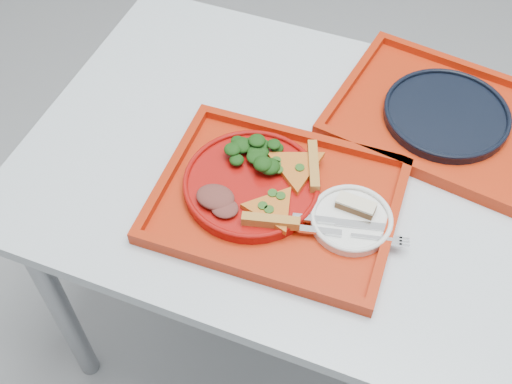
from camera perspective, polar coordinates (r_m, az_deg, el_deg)
ground at (r=1.91m, az=9.94°, el=-13.98°), size 10.00×10.00×0.00m
table at (r=1.34m, az=13.91°, el=-2.15°), size 1.60×0.80×0.75m
tray_main at (r=1.22m, az=1.85°, el=-0.90°), size 0.46×0.36×0.01m
tray_far at (r=1.42m, az=16.41°, el=6.17°), size 0.50×0.41×0.01m
dinner_plate at (r=1.22m, az=-0.39°, el=0.61°), size 0.26×0.26×0.02m
side_plate at (r=1.19m, az=8.45°, el=-2.54°), size 0.15×0.15×0.01m
navy_plate at (r=1.41m, az=16.54°, el=6.56°), size 0.26×0.26×0.02m
pizza_slice_a at (r=1.17m, az=1.48°, el=-1.42°), size 0.13×0.14×0.02m
pizza_slice_b at (r=1.23m, az=3.60°, el=2.35°), size 0.16×0.15×0.02m
salad_heap at (r=1.24m, az=-0.03°, el=4.04°), size 0.09×0.08×0.05m
meat_portion at (r=1.18m, az=-3.63°, el=-0.45°), size 0.07×0.06×0.02m
dessert_bar at (r=1.19m, az=8.87°, el=-1.17°), size 0.07×0.03×0.02m
knife at (r=1.17m, az=7.77°, el=-2.69°), size 0.18×0.06×0.01m
fork at (r=1.16m, az=8.35°, el=-3.77°), size 0.19×0.06×0.01m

